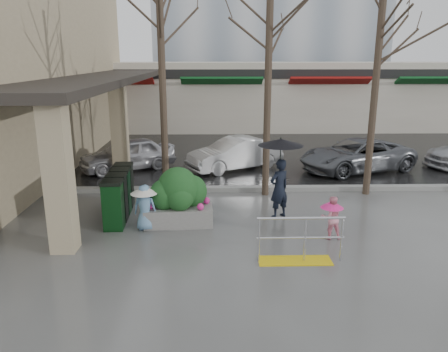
{
  "coord_description": "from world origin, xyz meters",
  "views": [
    {
      "loc": [
        -0.46,
        -9.89,
        4.32
      ],
      "look_at": [
        -0.2,
        1.15,
        1.3
      ],
      "focal_mm": 35.0,
      "sensor_mm": 36.0,
      "label": 1
    }
  ],
  "objects_px": {
    "tree_west": "(161,30)",
    "tree_midwest": "(270,25)",
    "child_blue": "(145,203)",
    "car_a": "(127,154)",
    "planter": "(178,197)",
    "news_boxes": "(119,194)",
    "woman": "(280,170)",
    "handrail": "(298,245)",
    "car_c": "(357,155)",
    "car_b": "(235,154)",
    "tree_mideast": "(380,38)",
    "child_pink": "(331,215)"
  },
  "relations": [
    {
      "from": "news_boxes",
      "to": "car_a",
      "type": "height_order",
      "value": "news_boxes"
    },
    {
      "from": "woman",
      "to": "news_boxes",
      "type": "bearing_deg",
      "value": -33.7
    },
    {
      "from": "child_blue",
      "to": "car_a",
      "type": "height_order",
      "value": "car_a"
    },
    {
      "from": "child_pink",
      "to": "car_a",
      "type": "distance_m",
      "value": 9.32
    },
    {
      "from": "child_pink",
      "to": "car_c",
      "type": "distance_m",
      "value": 7.07
    },
    {
      "from": "handrail",
      "to": "car_c",
      "type": "height_order",
      "value": "car_c"
    },
    {
      "from": "child_blue",
      "to": "handrail",
      "type": "bearing_deg",
      "value": 157.68
    },
    {
      "from": "tree_west",
      "to": "tree_mideast",
      "type": "height_order",
      "value": "tree_west"
    },
    {
      "from": "tree_midwest",
      "to": "tree_mideast",
      "type": "bearing_deg",
      "value": -0.0
    },
    {
      "from": "news_boxes",
      "to": "car_c",
      "type": "height_order",
      "value": "news_boxes"
    },
    {
      "from": "child_blue",
      "to": "car_b",
      "type": "distance_m",
      "value": 6.75
    },
    {
      "from": "woman",
      "to": "tree_midwest",
      "type": "bearing_deg",
      "value": -118.22
    },
    {
      "from": "car_a",
      "to": "handrail",
      "type": "bearing_deg",
      "value": 4.52
    },
    {
      "from": "planter",
      "to": "news_boxes",
      "type": "relative_size",
      "value": 0.78
    },
    {
      "from": "tree_west",
      "to": "tree_midwest",
      "type": "bearing_deg",
      "value": 0.0
    },
    {
      "from": "tree_mideast",
      "to": "car_b",
      "type": "distance_m",
      "value": 6.78
    },
    {
      "from": "tree_mideast",
      "to": "news_boxes",
      "type": "height_order",
      "value": "tree_mideast"
    },
    {
      "from": "tree_midwest",
      "to": "woman",
      "type": "bearing_deg",
      "value": -86.42
    },
    {
      "from": "car_a",
      "to": "tree_west",
      "type": "bearing_deg",
      "value": 0.9
    },
    {
      "from": "tree_west",
      "to": "woman",
      "type": "distance_m",
      "value": 5.41
    },
    {
      "from": "car_c",
      "to": "tree_mideast",
      "type": "bearing_deg",
      "value": -31.05
    },
    {
      "from": "handrail",
      "to": "car_b",
      "type": "bearing_deg",
      "value": 96.93
    },
    {
      "from": "woman",
      "to": "car_b",
      "type": "distance_m",
      "value": 5.53
    },
    {
      "from": "car_c",
      "to": "child_blue",
      "type": "bearing_deg",
      "value": -70.91
    },
    {
      "from": "woman",
      "to": "child_blue",
      "type": "relative_size",
      "value": 1.88
    },
    {
      "from": "tree_west",
      "to": "car_a",
      "type": "distance_m",
      "value": 5.87
    },
    {
      "from": "woman",
      "to": "car_c",
      "type": "xyz_separation_m",
      "value": [
        3.78,
        5.04,
        -0.72
      ]
    },
    {
      "from": "tree_midwest",
      "to": "car_c",
      "type": "height_order",
      "value": "tree_midwest"
    },
    {
      "from": "news_boxes",
      "to": "car_b",
      "type": "distance_m",
      "value": 6.29
    },
    {
      "from": "car_c",
      "to": "woman",
      "type": "bearing_deg",
      "value": -56.39
    },
    {
      "from": "tree_mideast",
      "to": "car_c",
      "type": "distance_m",
      "value": 5.21
    },
    {
      "from": "tree_midwest",
      "to": "news_boxes",
      "type": "height_order",
      "value": "tree_midwest"
    },
    {
      "from": "handrail",
      "to": "news_boxes",
      "type": "height_order",
      "value": "news_boxes"
    },
    {
      "from": "planter",
      "to": "car_a",
      "type": "bearing_deg",
      "value": 112.72
    },
    {
      "from": "tree_midwest",
      "to": "woman",
      "type": "height_order",
      "value": "tree_midwest"
    },
    {
      "from": "tree_west",
      "to": "tree_midwest",
      "type": "relative_size",
      "value": 0.97
    },
    {
      "from": "handrail",
      "to": "tree_mideast",
      "type": "xyz_separation_m",
      "value": [
        3.14,
        4.8,
        4.48
      ]
    },
    {
      "from": "news_boxes",
      "to": "car_c",
      "type": "distance_m",
      "value": 9.54
    },
    {
      "from": "car_b",
      "to": "planter",
      "type": "bearing_deg",
      "value": -45.56
    },
    {
      "from": "car_a",
      "to": "planter",
      "type": "bearing_deg",
      "value": -5.39
    },
    {
      "from": "tree_mideast",
      "to": "car_b",
      "type": "height_order",
      "value": "tree_mideast"
    },
    {
      "from": "tree_west",
      "to": "news_boxes",
      "type": "bearing_deg",
      "value": -119.59
    },
    {
      "from": "planter",
      "to": "car_b",
      "type": "bearing_deg",
      "value": 73.13
    },
    {
      "from": "tree_mideast",
      "to": "news_boxes",
      "type": "xyz_separation_m",
      "value": [
        -7.59,
        -1.92,
        -4.21
      ]
    },
    {
      "from": "tree_west",
      "to": "child_pink",
      "type": "bearing_deg",
      "value": -39.01
    },
    {
      "from": "woman",
      "to": "car_a",
      "type": "xyz_separation_m",
      "value": [
        -5.19,
        5.42,
        -0.72
      ]
    },
    {
      "from": "tree_midwest",
      "to": "news_boxes",
      "type": "xyz_separation_m",
      "value": [
        -4.29,
        -1.92,
        -4.58
      ]
    },
    {
      "from": "tree_west",
      "to": "handrail",
      "type": "bearing_deg",
      "value": -55.01
    },
    {
      "from": "child_pink",
      "to": "child_blue",
      "type": "height_order",
      "value": "child_blue"
    },
    {
      "from": "tree_midwest",
      "to": "news_boxes",
      "type": "bearing_deg",
      "value": -155.89
    }
  ]
}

